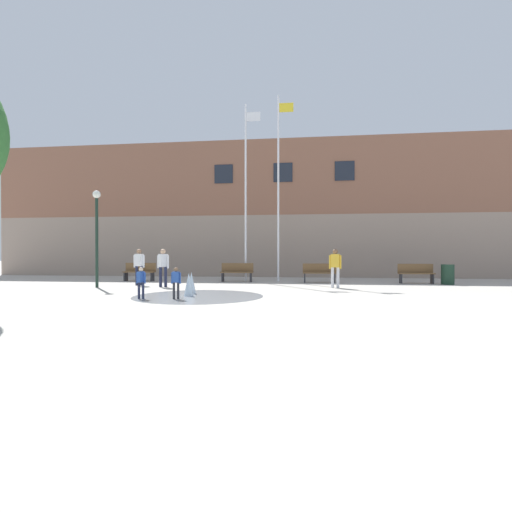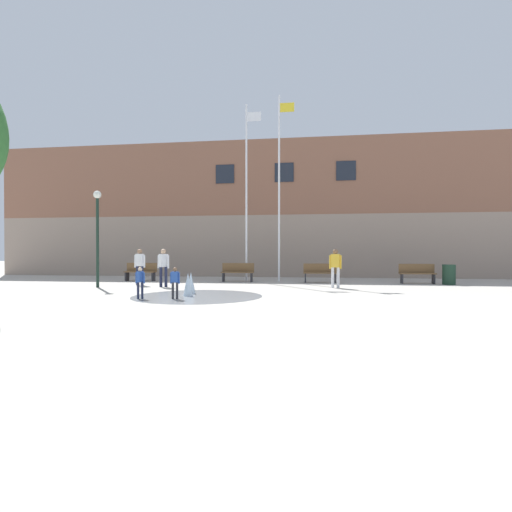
% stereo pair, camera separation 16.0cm
% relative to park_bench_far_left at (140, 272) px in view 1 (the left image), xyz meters
% --- Properties ---
extents(ground_plane, '(100.00, 100.00, 0.00)m').
position_rel_park_bench_far_left_xyz_m(ground_plane, '(6.96, -10.36, -0.48)').
color(ground_plane, '#B2ADA3').
extents(library_building, '(36.00, 6.05, 8.06)m').
position_rel_park_bench_far_left_xyz_m(library_building, '(6.96, 7.02, 3.55)').
color(library_building, gray).
rests_on(library_building, ground).
extents(splash_fountain, '(4.28, 4.28, 0.78)m').
position_rel_park_bench_far_left_xyz_m(splash_fountain, '(4.61, -6.13, -0.28)').
color(splash_fountain, gray).
rests_on(splash_fountain, ground).
extents(park_bench_far_left, '(1.60, 0.44, 0.91)m').
position_rel_park_bench_far_left_xyz_m(park_bench_far_left, '(0.00, 0.00, 0.00)').
color(park_bench_far_left, '#28282D').
rests_on(park_bench_far_left, ground).
extents(park_bench_under_left_flagpole, '(1.60, 0.44, 0.91)m').
position_rel_park_bench_far_left_xyz_m(park_bench_under_left_flagpole, '(4.93, 0.25, 0.00)').
color(park_bench_under_left_flagpole, '#28282D').
rests_on(park_bench_under_left_flagpole, ground).
extents(park_bench_center, '(1.60, 0.44, 0.91)m').
position_rel_park_bench_far_left_xyz_m(park_bench_center, '(8.95, 0.15, 0.00)').
color(park_bench_center, '#28282D').
rests_on(park_bench_center, ground).
extents(park_bench_under_right_flagpole, '(1.60, 0.44, 0.91)m').
position_rel_park_bench_far_left_xyz_m(park_bench_under_right_flagpole, '(13.39, 0.22, 0.00)').
color(park_bench_under_right_flagpole, '#28282D').
rests_on(park_bench_under_right_flagpole, ground).
extents(teen_by_trashcan, '(0.50, 0.39, 1.59)m').
position_rel_park_bench_far_left_xyz_m(teen_by_trashcan, '(2.43, -3.20, 0.45)').
color(teen_by_trashcan, '#1E233D').
rests_on(teen_by_trashcan, ground).
extents(adult_in_red, '(0.50, 0.26, 1.59)m').
position_rel_park_bench_far_left_xyz_m(adult_in_red, '(9.51, -2.60, 0.45)').
color(adult_in_red, silver).
rests_on(adult_in_red, ground).
extents(adult_near_bench, '(0.50, 0.27, 1.59)m').
position_rel_park_bench_far_left_xyz_m(adult_near_bench, '(1.06, -2.46, 0.45)').
color(adult_near_bench, '#1E233D').
rests_on(adult_near_bench, ground).
extents(child_with_pink_shirt, '(0.31, 0.24, 0.99)m').
position_rel_park_bench_far_left_xyz_m(child_with_pink_shirt, '(3.26, -7.32, 0.10)').
color(child_with_pink_shirt, '#1E233D').
rests_on(child_with_pink_shirt, ground).
extents(child_running, '(0.31, 0.13, 0.99)m').
position_rel_park_bench_far_left_xyz_m(child_running, '(4.36, -7.23, 0.10)').
color(child_running, '#28282D').
rests_on(child_running, ground).
extents(flagpole_left, '(0.80, 0.10, 8.91)m').
position_rel_park_bench_far_left_xyz_m(flagpole_left, '(5.30, 0.81, 4.23)').
color(flagpole_left, silver).
rests_on(flagpole_left, ground).
extents(flagpole_right, '(0.80, 0.10, 9.28)m').
position_rel_park_bench_far_left_xyz_m(flagpole_right, '(6.96, 0.81, 4.42)').
color(flagpole_right, silver).
rests_on(flagpole_right, ground).
extents(lamp_post_left_lane, '(0.32, 0.32, 3.99)m').
position_rel_park_bench_far_left_xyz_m(lamp_post_left_lane, '(-0.21, -3.70, 2.12)').
color(lamp_post_left_lane, '#192D23').
rests_on(lamp_post_left_lane, ground).
extents(trash_can, '(0.56, 0.56, 0.90)m').
position_rel_park_bench_far_left_xyz_m(trash_can, '(14.63, -0.26, -0.03)').
color(trash_can, '#193323').
rests_on(trash_can, ground).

